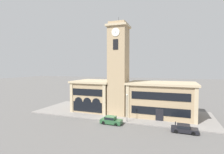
{
  "coord_description": "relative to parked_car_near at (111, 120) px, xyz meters",
  "views": [
    {
      "loc": [
        12.08,
        -32.25,
        10.78
      ],
      "look_at": [
        -0.82,
        3.36,
        8.73
      ],
      "focal_mm": 28.0,
      "sensor_mm": 36.0,
      "label": 1
    }
  ],
  "objects": [
    {
      "name": "parked_car_mid",
      "position": [
        12.93,
        0.0,
        -0.07
      ],
      "size": [
        4.23,
        1.96,
        1.33
      ],
      "rotation": [
        0.0,
        0.0,
        -0.02
      ],
      "color": "black",
      "rests_on": "ground_plane"
    },
    {
      "name": "parked_car_near",
      "position": [
        0.0,
        0.0,
        0.0
      ],
      "size": [
        4.11,
        1.9,
        1.47
      ],
      "rotation": [
        0.0,
        0.0,
        -0.02
      ],
      "color": "#285633",
      "rests_on": "ground_plane"
    },
    {
      "name": "bollard",
      "position": [
        11.58,
        1.86,
        -0.09
      ],
      "size": [
        0.18,
        0.18,
        1.06
      ],
      "color": "black",
      "rests_on": "sidewalk_kerb"
    },
    {
      "name": "town_hall_right_wing",
      "position": [
        8.57,
        9.25,
        3.02
      ],
      "size": [
        14.64,
        9.61,
        7.51
      ],
      "color": "tan",
      "rests_on": "ground_plane"
    },
    {
      "name": "ground_plane",
      "position": [
        -0.72,
        1.46,
        -0.76
      ],
      "size": [
        300.0,
        300.0,
        0.0
      ],
      "primitive_type": "plane",
      "color": "#605E5B"
    },
    {
      "name": "clock_tower",
      "position": [
        -0.72,
        6.83,
        9.69
      ],
      "size": [
        4.73,
        4.73,
        21.99
      ],
      "color": "tan",
      "rests_on": "ground_plane"
    },
    {
      "name": "sidewalk_kerb",
      "position": [
        -0.72,
        8.6,
        -0.68
      ],
      "size": [
        40.51,
        14.27,
        0.15
      ],
      "color": "gray",
      "rests_on": "ground_plane"
    },
    {
      "name": "town_hall_left_wing",
      "position": [
        -7.62,
        9.24,
        3.03
      ],
      "size": [
        9.87,
        9.61,
        7.52
      ],
      "color": "tan",
      "rests_on": "ground_plane"
    },
    {
      "name": "street_lamp",
      "position": [
        2.61,
        2.04,
        3.01
      ],
      "size": [
        0.36,
        0.36,
        5.48
      ],
      "color": "#4C4C51",
      "rests_on": "sidewalk_kerb"
    }
  ]
}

